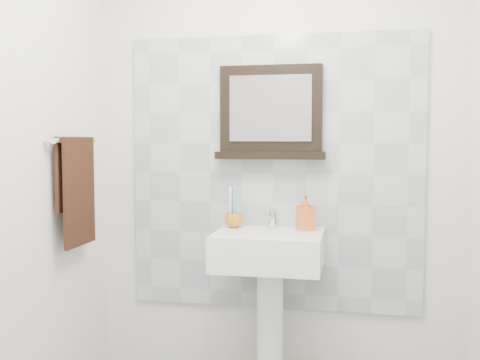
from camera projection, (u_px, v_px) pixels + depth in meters
name	position (u px, v px, depth m)	size (l,w,h in m)	color
back_wall	(274.00, 155.00, 3.08)	(2.00, 0.01, 2.50)	silver
front_wall	(87.00, 190.00, 0.93)	(2.00, 0.01, 2.50)	silver
splashback	(273.00, 173.00, 3.08)	(1.60, 0.02, 1.50)	#A3ACB0
pedestal_sink	(269.00, 267.00, 2.90)	(0.55, 0.44, 0.96)	white
toothbrush_cup	(234.00, 220.00, 3.03)	(0.10, 0.10, 0.08)	#C87117
toothbrushes	(234.00, 205.00, 3.03)	(0.05, 0.04, 0.21)	white
soap_dispenser	(305.00, 212.00, 2.94)	(0.08, 0.09, 0.19)	red
framed_mirror	(271.00, 115.00, 3.03)	(0.59, 0.11, 0.50)	black
towel_bar	(74.00, 141.00, 2.82)	(0.07, 0.40, 0.03)	silver
hand_towel	(76.00, 183.00, 2.83)	(0.06, 0.30, 0.55)	black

